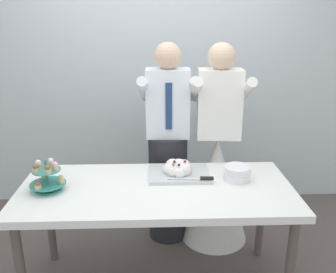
# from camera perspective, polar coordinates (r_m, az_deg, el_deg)

# --- Properties ---
(rear_wall) EXTENTS (5.20, 0.10, 2.90)m
(rear_wall) POSITION_cam_1_polar(r_m,az_deg,el_deg) (3.57, -2.04, 12.04)
(rear_wall) COLOR silver
(rear_wall) RESTS_ON ground_plane
(dessert_table) EXTENTS (1.80, 0.80, 0.78)m
(dessert_table) POSITION_cam_1_polar(r_m,az_deg,el_deg) (2.46, -1.78, -9.44)
(dessert_table) COLOR white
(dessert_table) RESTS_ON ground_plane
(cupcake_stand) EXTENTS (0.23, 0.23, 0.21)m
(cupcake_stand) POSITION_cam_1_polar(r_m,az_deg,el_deg) (2.47, -18.27, -6.08)
(cupcake_stand) COLOR teal
(cupcake_stand) RESTS_ON dessert_table
(main_cake_tray) EXTENTS (0.44, 0.31, 0.13)m
(main_cake_tray) POSITION_cam_1_polar(r_m,az_deg,el_deg) (2.57, 1.77, -5.21)
(main_cake_tray) COLOR silver
(main_cake_tray) RESTS_ON dessert_table
(plate_stack) EXTENTS (0.18, 0.18, 0.10)m
(plate_stack) POSITION_cam_1_polar(r_m,az_deg,el_deg) (2.55, 10.82, -5.61)
(plate_stack) COLOR white
(plate_stack) RESTS_ON dessert_table
(person_groom) EXTENTS (0.47, 0.50, 1.66)m
(person_groom) POSITION_cam_1_polar(r_m,az_deg,el_deg) (3.01, 0.03, -3.02)
(person_groom) COLOR #232328
(person_groom) RESTS_ON ground_plane
(person_bride) EXTENTS (0.56, 0.56, 1.66)m
(person_bride) POSITION_cam_1_polar(r_m,az_deg,el_deg) (3.08, 7.57, -6.03)
(person_bride) COLOR white
(person_bride) RESTS_ON ground_plane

